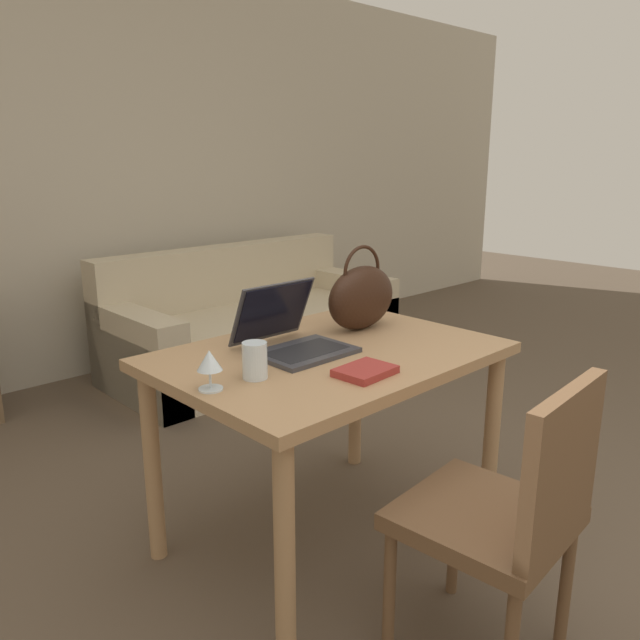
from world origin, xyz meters
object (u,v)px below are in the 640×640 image
Objects in this scene: laptop at (290,332)px; drinking_glass at (255,360)px; chair at (510,509)px; handbag at (361,297)px; couch at (252,327)px; wine_glass at (210,363)px.

drinking_glass is at bearing -151.15° from laptop.
laptop is (-0.02, 0.88, 0.32)m from chair.
chair is 2.57× the size of handbag.
drinking_glass is 0.34× the size of handbag.
chair reaches higher than drinking_glass.
wine_glass is at bearing -130.18° from couch.
handbag is (0.66, 0.16, 0.07)m from drinking_glass.
couch is 1.98m from handbag.
chair is 7.19× the size of wine_glass.
drinking_glass is 0.68m from handbag.
laptop reaches higher than chair.
laptop is 3.00× the size of drinking_glass.
handbag is (0.36, 0.89, 0.39)m from chair.
chair is 0.85m from drinking_glass.
drinking_glass is at bearing 107.67° from chair.
couch is at bearing 49.82° from wine_glass.
couch is 2.51m from wine_glass.
wine_glass is (-0.43, -0.14, 0.02)m from laptop.
wine_glass is (-0.16, 0.01, 0.03)m from drinking_glass.
chair is at bearing -112.23° from handbag.
chair is at bearing -58.47° from wine_glass.
drinking_glass is (-0.30, 0.73, 0.32)m from chair.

